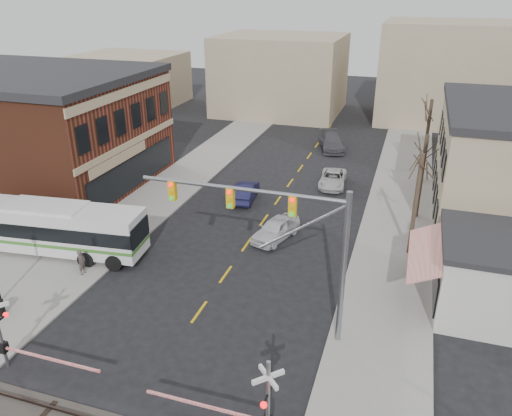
{
  "coord_description": "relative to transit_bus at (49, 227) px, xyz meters",
  "views": [
    {
      "loc": [
        9.69,
        -18.18,
        16.18
      ],
      "look_at": [
        1.12,
        8.54,
        3.5
      ],
      "focal_mm": 35.0,
      "sensor_mm": 36.0,
      "label": 1
    }
  ],
  "objects": [
    {
      "name": "ground",
      "position": [
        11.82,
        -5.14,
        -1.83
      ],
      "size": [
        160.0,
        160.0,
        0.0
      ],
      "primitive_type": "plane",
      "color": "black",
      "rests_on": "ground"
    },
    {
      "name": "sidewalk_west",
      "position": [
        2.32,
        14.86,
        -1.77
      ],
      "size": [
        5.0,
        60.0,
        0.12
      ],
      "primitive_type": "cube",
      "color": "gray",
      "rests_on": "ground"
    },
    {
      "name": "sidewalk_east",
      "position": [
        21.32,
        14.86,
        -1.77
      ],
      "size": [
        5.0,
        60.0,
        0.12
      ],
      "primitive_type": "cube",
      "color": "gray",
      "rests_on": "ground"
    },
    {
      "name": "tree_east_a",
      "position": [
        22.32,
        6.86,
        1.67
      ],
      "size": [
        0.28,
        0.28,
        6.75
      ],
      "color": "#382B21",
      "rests_on": "sidewalk_east"
    },
    {
      "name": "tree_east_b",
      "position": [
        22.62,
        12.86,
        1.44
      ],
      "size": [
        0.28,
        0.28,
        6.3
      ],
      "color": "#382B21",
      "rests_on": "sidewalk_east"
    },
    {
      "name": "tree_east_c",
      "position": [
        22.82,
        20.86,
        1.89
      ],
      "size": [
        0.28,
        0.28,
        7.2
      ],
      "color": "#382B21",
      "rests_on": "sidewalk_east"
    },
    {
      "name": "transit_bus",
      "position": [
        0.0,
        0.0,
        0.0
      ],
      "size": [
        12.8,
        4.09,
        3.24
      ],
      "color": "silver",
      "rests_on": "ground"
    },
    {
      "name": "traffic_signal_mast",
      "position": [
        16.52,
        -3.22,
        3.92
      ],
      "size": [
        10.15,
        0.3,
        8.0
      ],
      "color": "gray",
      "rests_on": "ground"
    },
    {
      "name": "rr_crossing_west",
      "position": [
        5.5,
        -9.68,
        0.14
      ],
      "size": [
        5.6,
        1.36,
        4.0
      ],
      "color": "gray",
      "rests_on": "ground"
    },
    {
      "name": "rr_crossing_east",
      "position": [
        17.29,
        -10.07,
        0.14
      ],
      "size": [
        5.6,
        1.36,
        4.0
      ],
      "color": "gray",
      "rests_on": "ground"
    },
    {
      "name": "car_a",
      "position": [
        13.44,
        6.32,
        -1.09
      ],
      "size": [
        2.96,
        4.66,
        1.48
      ],
      "primitive_type": "imported",
      "rotation": [
        0.0,
        0.0,
        -0.3
      ],
      "color": "silver",
      "rests_on": "ground"
    },
    {
      "name": "car_b",
      "position": [
        9.24,
        12.13,
        -1.1
      ],
      "size": [
        2.04,
        4.54,
        1.45
      ],
      "primitive_type": "imported",
      "rotation": [
        0.0,
        0.0,
        3.26
      ],
      "color": "#17173A",
      "rests_on": "ground"
    },
    {
      "name": "car_c",
      "position": [
        15.5,
        17.33,
        -1.18
      ],
      "size": [
        2.47,
        4.8,
        1.29
      ],
      "primitive_type": "imported",
      "rotation": [
        0.0,
        0.0,
        0.07
      ],
      "color": "#B8B8B8",
      "rests_on": "ground"
    },
    {
      "name": "car_d",
      "position": [
        13.54,
        27.76,
        -1.01
      ],
      "size": [
        3.87,
        6.03,
        1.63
      ],
      "primitive_type": "imported",
      "rotation": [
        0.0,
        0.0,
        0.31
      ],
      "color": "#46454B",
      "rests_on": "ground"
    },
    {
      "name": "pedestrian_near",
      "position": [
        3.64,
        -1.87,
        -0.91
      ],
      "size": [
        0.43,
        0.61,
        1.59
      ],
      "primitive_type": "imported",
      "rotation": [
        0.0,
        0.0,
        1.65
      ],
      "color": "#4D413E",
      "rests_on": "sidewalk_west"
    },
    {
      "name": "pedestrian_far",
      "position": [
        2.48,
        2.49,
        -0.76
      ],
      "size": [
        1.17,
        1.11,
        1.9
      ],
      "primitive_type": "imported",
      "rotation": [
        0.0,
        0.0,
        0.57
      ],
      "color": "#2E2E50",
      "rests_on": "sidewalk_west"
    }
  ]
}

